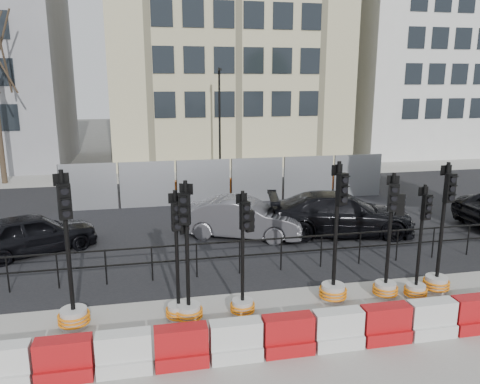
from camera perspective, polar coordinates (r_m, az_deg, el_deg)
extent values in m
plane|color=#51514C|center=(12.55, 6.58, -11.63)|extent=(120.00, 120.00, 0.00)
cube|color=gray|center=(10.08, 12.16, -18.48)|extent=(40.00, 6.00, 0.02)
cube|color=black|center=(18.90, -0.01, -2.84)|extent=(40.00, 14.00, 0.03)
cube|color=gray|center=(27.54, -3.80, 2.27)|extent=(40.00, 4.00, 0.02)
cube|color=beige|center=(33.48, -1.95, 19.70)|extent=(15.00, 10.00, 18.00)
cube|color=silver|center=(38.85, 21.44, 16.46)|extent=(12.00, 9.00, 16.00)
cylinder|color=black|center=(13.37, -26.46, -9.06)|extent=(0.04, 0.04, 1.00)
cylinder|color=black|center=(13.11, -21.33, -9.00)|extent=(0.04, 0.04, 1.00)
cylinder|color=black|center=(12.95, -16.04, -8.86)|extent=(0.04, 0.04, 1.00)
cylinder|color=black|center=(12.90, -10.66, -8.65)|extent=(0.04, 0.04, 1.00)
cylinder|color=black|center=(12.96, -5.30, -8.36)|extent=(0.04, 0.04, 1.00)
cylinder|color=black|center=(13.13, -0.04, -8.00)|extent=(0.04, 0.04, 1.00)
cylinder|color=black|center=(13.41, 5.04, -7.59)|extent=(0.04, 0.04, 1.00)
cylinder|color=black|center=(13.78, 9.86, -7.15)|extent=(0.04, 0.04, 1.00)
cylinder|color=black|center=(14.25, 14.39, -6.69)|extent=(0.04, 0.04, 1.00)
cylinder|color=black|center=(14.80, 18.60, -6.22)|extent=(0.04, 0.04, 1.00)
cylinder|color=black|center=(15.43, 22.48, -5.76)|extent=(0.04, 0.04, 1.00)
cylinder|color=black|center=(16.11, 26.04, -5.31)|extent=(0.04, 0.04, 1.00)
cube|color=black|center=(13.24, 5.08, -5.65)|extent=(18.00, 0.04, 0.04)
cube|color=black|center=(13.39, 5.04, -7.39)|extent=(18.00, 0.04, 0.04)
cube|color=#96989E|center=(20.37, -17.97, 0.55)|extent=(2.30, 0.05, 2.00)
cylinder|color=black|center=(20.54, -21.15, 0.40)|extent=(0.05, 0.05, 2.00)
cube|color=#96989E|center=(20.24, -11.21, 0.87)|extent=(2.30, 0.05, 2.00)
cylinder|color=black|center=(20.27, -14.46, 0.72)|extent=(0.05, 0.05, 2.00)
cube|color=#96989E|center=(20.39, -4.46, 1.18)|extent=(2.30, 0.05, 2.00)
cylinder|color=black|center=(20.28, -7.68, 1.03)|extent=(0.05, 0.05, 2.00)
cube|color=#96989E|center=(20.81, 2.11, 1.46)|extent=(2.30, 0.05, 2.00)
cylinder|color=black|center=(20.58, -1.00, 1.33)|extent=(0.05, 0.05, 2.00)
cube|color=#96989E|center=(21.50, 8.34, 1.71)|extent=(2.30, 0.05, 2.00)
cylinder|color=black|center=(21.14, 5.41, 1.60)|extent=(0.05, 0.05, 2.00)
cube|color=#96989E|center=(22.43, 14.12, 1.93)|extent=(2.30, 0.05, 2.00)
cylinder|color=black|center=(21.95, 11.41, 1.83)|extent=(0.05, 0.05, 2.00)
cube|color=#D05F0D|center=(21.84, -12.24, 0.11)|extent=(1.00, 0.40, 0.80)
cube|color=#D05F0D|center=(21.90, -7.00, 0.36)|extent=(1.00, 0.40, 0.80)
cube|color=#D05F0D|center=(22.14, -1.84, 0.59)|extent=(1.00, 0.40, 0.80)
cube|color=#D05F0D|center=(22.55, 3.17, 0.82)|extent=(1.00, 0.40, 0.80)
cube|color=#D05F0D|center=(23.14, 7.97, 1.03)|extent=(1.00, 0.40, 0.80)
cube|color=#D05F0D|center=(23.87, 12.50, 1.22)|extent=(1.00, 0.40, 0.80)
cylinder|color=black|center=(26.21, -2.50, 8.33)|extent=(0.12, 0.12, 6.00)
cube|color=black|center=(25.88, -2.47, 14.69)|extent=(0.12, 0.50, 0.12)
cube|color=silver|center=(9.84, -26.91, -19.63)|extent=(1.00, 0.50, 0.30)
cube|color=silver|center=(9.64, -27.17, -17.62)|extent=(1.00, 0.35, 0.50)
cube|color=red|center=(9.62, -20.50, -19.81)|extent=(1.00, 0.50, 0.30)
cube|color=red|center=(9.41, -20.70, -17.75)|extent=(1.00, 0.35, 0.50)
cube|color=silver|center=(9.50, -13.84, -19.75)|extent=(1.00, 0.50, 0.30)
cube|color=silver|center=(9.29, -13.99, -17.67)|extent=(1.00, 0.35, 0.50)
cube|color=red|center=(9.50, -7.13, -19.44)|extent=(1.00, 0.50, 0.30)
cube|color=red|center=(9.29, -7.20, -17.36)|extent=(1.00, 0.35, 0.50)
cube|color=silver|center=(9.61, -0.52, -18.89)|extent=(1.00, 0.50, 0.30)
cube|color=silver|center=(9.40, -0.53, -16.83)|extent=(1.00, 0.35, 0.50)
cube|color=red|center=(9.84, 5.81, -18.14)|extent=(1.00, 0.50, 0.30)
cube|color=red|center=(9.63, 5.86, -16.11)|extent=(1.00, 0.35, 0.50)
cube|color=silver|center=(10.17, 11.73, -17.25)|extent=(1.00, 0.50, 0.30)
cube|color=silver|center=(9.97, 11.84, -15.27)|extent=(1.00, 0.35, 0.50)
cube|color=red|center=(10.59, 17.18, -16.26)|extent=(1.00, 0.50, 0.30)
cube|color=red|center=(10.40, 17.33, -14.34)|extent=(1.00, 0.35, 0.50)
cube|color=silver|center=(11.10, 22.12, -15.24)|extent=(1.00, 0.50, 0.30)
cube|color=silver|center=(10.92, 22.30, -13.39)|extent=(1.00, 0.35, 0.50)
cube|color=red|center=(11.68, 26.55, -14.22)|extent=(1.00, 0.50, 0.30)
cube|color=red|center=(11.51, 26.76, -12.44)|extent=(1.00, 0.35, 0.50)
cylinder|color=#BABAB6|center=(11.24, -19.58, -14.26)|extent=(0.58, 0.58, 0.43)
torus|color=orange|center=(11.28, -19.55, -14.65)|extent=(0.69, 0.69, 0.05)
torus|color=orange|center=(11.24, -19.58, -14.26)|extent=(0.69, 0.69, 0.05)
torus|color=orange|center=(11.20, -19.62, -13.87)|extent=(0.69, 0.69, 0.05)
cylinder|color=black|center=(10.58, -20.30, -5.99)|extent=(0.10, 0.10, 3.21)
cube|color=black|center=(10.20, -20.60, -1.09)|extent=(0.29, 0.22, 0.75)
cylinder|color=black|center=(10.17, -20.41, -2.47)|extent=(0.17, 0.10, 0.16)
cylinder|color=black|center=(10.11, -20.51, -1.19)|extent=(0.17, 0.10, 0.16)
cylinder|color=black|center=(10.06, -20.62, 0.11)|extent=(0.17, 0.10, 0.16)
cube|color=black|center=(10.29, -20.98, 1.45)|extent=(0.31, 0.13, 0.26)
cylinder|color=#BABAB6|center=(11.04, -7.47, -14.26)|extent=(0.49, 0.49, 0.37)
torus|color=orange|center=(11.08, -7.46, -14.59)|extent=(0.59, 0.59, 0.05)
torus|color=orange|center=(11.04, -7.47, -14.26)|extent=(0.59, 0.59, 0.05)
torus|color=orange|center=(11.01, -7.49, -13.92)|extent=(0.59, 0.59, 0.05)
cylinder|color=black|center=(10.45, -7.72, -7.13)|extent=(0.08, 0.08, 2.74)
cube|color=black|center=(10.09, -7.72, -2.95)|extent=(0.24, 0.16, 0.64)
cylinder|color=black|center=(10.08, -7.60, -4.16)|extent=(0.14, 0.07, 0.14)
cylinder|color=black|center=(10.02, -7.63, -3.06)|extent=(0.14, 0.07, 0.14)
cylinder|color=black|center=(9.97, -7.67, -1.95)|extent=(0.14, 0.07, 0.14)
cube|color=black|center=(10.15, -7.99, -0.72)|extent=(0.28, 0.07, 0.22)
cube|color=black|center=(10.28, -6.83, -3.68)|extent=(0.20, 0.14, 0.50)
cylinder|color=#BABAB6|center=(10.95, -6.26, -14.39)|extent=(0.53, 0.53, 0.39)
torus|color=orange|center=(10.99, -6.25, -14.75)|extent=(0.64, 0.64, 0.05)
torus|color=orange|center=(10.95, -6.26, -14.39)|extent=(0.64, 0.64, 0.05)
torus|color=orange|center=(10.91, -6.27, -14.02)|extent=(0.64, 0.64, 0.05)
cylinder|color=black|center=(10.32, -6.48, -6.63)|extent=(0.09, 0.09, 2.95)
cube|color=black|center=(9.94, -6.78, -2.07)|extent=(0.27, 0.21, 0.69)
cylinder|color=black|center=(9.93, -6.85, -3.39)|extent=(0.16, 0.10, 0.15)
cylinder|color=black|center=(9.87, -6.89, -2.18)|extent=(0.16, 0.10, 0.15)
cylinder|color=black|center=(9.81, -6.92, -0.97)|extent=(0.16, 0.10, 0.15)
cube|color=black|center=(10.01, -6.59, 0.37)|extent=(0.29, 0.13, 0.24)
cylinder|color=#BABAB6|center=(11.16, 0.31, -13.84)|extent=(0.48, 0.48, 0.36)
torus|color=orange|center=(11.20, 0.31, -14.16)|extent=(0.58, 0.58, 0.04)
torus|color=orange|center=(11.16, 0.31, -13.84)|extent=(0.58, 0.58, 0.04)
torus|color=orange|center=(11.13, 0.31, -13.51)|extent=(0.58, 0.58, 0.04)
cylinder|color=black|center=(10.59, 0.32, -6.94)|extent=(0.08, 0.08, 2.68)
cube|color=black|center=(10.24, 0.60, -2.90)|extent=(0.24, 0.18, 0.63)
cylinder|color=black|center=(10.24, 0.79, -4.06)|extent=(0.14, 0.08, 0.13)
cylinder|color=black|center=(10.18, 0.79, -3.00)|extent=(0.14, 0.08, 0.13)
cylinder|color=black|center=(10.13, 0.79, -1.93)|extent=(0.14, 0.08, 0.13)
cube|color=black|center=(10.29, 0.19, -0.77)|extent=(0.27, 0.10, 0.21)
cube|color=black|center=(10.47, 1.19, -3.57)|extent=(0.20, 0.16, 0.49)
cylinder|color=#BABAB6|center=(12.00, 11.25, -11.91)|extent=(0.57, 0.57, 0.42)
torus|color=orange|center=(12.03, 11.24, -12.28)|extent=(0.69, 0.69, 0.05)
torus|color=orange|center=(12.00, 11.25, -11.91)|extent=(0.69, 0.69, 0.05)
torus|color=orange|center=(11.96, 11.27, -11.55)|extent=(0.69, 0.69, 0.05)
cylinder|color=black|center=(11.39, 11.64, -4.19)|extent=(0.10, 0.10, 3.17)
cube|color=black|center=(11.05, 12.31, 0.35)|extent=(0.29, 0.23, 0.74)
cylinder|color=black|center=(11.05, 12.56, -0.90)|extent=(0.17, 0.10, 0.16)
cylinder|color=black|center=(10.99, 12.62, 0.27)|extent=(0.17, 0.10, 0.16)
cylinder|color=black|center=(10.95, 12.68, 1.46)|extent=(0.17, 0.10, 0.16)
cube|color=black|center=(11.10, 11.74, 2.67)|extent=(0.31, 0.14, 0.25)
cylinder|color=#BABAB6|center=(12.51, 17.28, -11.29)|extent=(0.52, 0.52, 0.39)
torus|color=orange|center=(12.54, 17.25, -11.61)|extent=(0.63, 0.63, 0.05)
torus|color=orange|center=(12.51, 17.28, -11.29)|extent=(0.63, 0.63, 0.05)
torus|color=orange|center=(12.48, 17.30, -10.97)|extent=(0.63, 0.63, 0.05)
cylinder|color=black|center=(11.97, 17.78, -4.55)|extent=(0.09, 0.09, 2.89)
cube|color=black|center=(11.63, 18.19, -0.65)|extent=(0.26, 0.20, 0.67)
cylinder|color=black|center=(11.61, 18.19, -1.76)|extent=(0.15, 0.09, 0.14)
cylinder|color=black|center=(11.56, 18.27, -0.74)|extent=(0.15, 0.09, 0.14)
cylinder|color=black|center=(11.51, 18.34, 0.28)|extent=(0.15, 0.09, 0.14)
cube|color=black|center=(11.71, 18.16, 1.38)|extent=(0.28, 0.12, 0.23)
cube|color=black|center=(11.83, 18.93, -1.44)|extent=(0.22, 0.18, 0.53)
cylinder|color=#BABAB6|center=(12.71, 20.60, -11.23)|extent=(0.48, 0.48, 0.35)
torus|color=orange|center=(12.74, 20.58, -11.52)|extent=(0.57, 0.57, 0.04)
torus|color=orange|center=(12.71, 20.60, -11.23)|extent=(0.57, 0.57, 0.04)
torus|color=orange|center=(12.68, 20.63, -10.94)|extent=(0.57, 0.57, 0.04)
cylinder|color=black|center=(12.21, 21.14, -5.19)|extent=(0.08, 0.08, 2.64)
cube|color=black|center=(11.92, 21.79, -1.72)|extent=(0.23, 0.15, 0.62)
cylinder|color=black|center=(11.92, 21.93, -2.70)|extent=(0.14, 0.06, 0.13)
cylinder|color=black|center=(11.87, 22.01, -1.80)|extent=(0.14, 0.06, 0.13)
cylinder|color=black|center=(11.83, 22.09, -0.89)|extent=(0.14, 0.06, 0.13)
cube|color=black|center=(11.96, 21.43, 0.10)|extent=(0.27, 0.06, 0.21)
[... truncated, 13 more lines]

